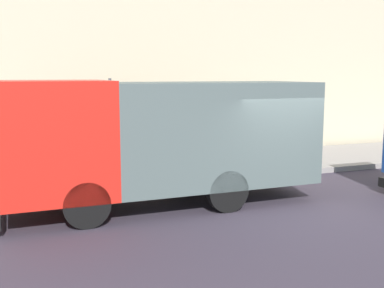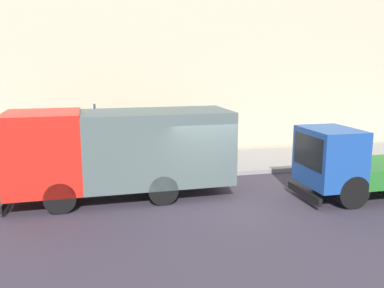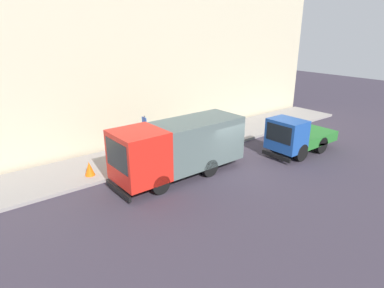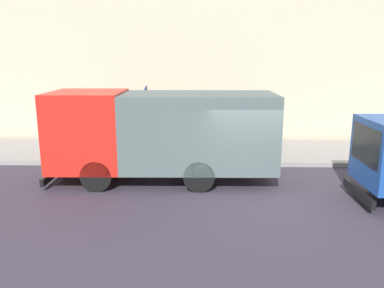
# 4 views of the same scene
# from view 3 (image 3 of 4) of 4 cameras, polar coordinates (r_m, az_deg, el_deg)

# --- Properties ---
(ground) EXTENTS (80.00, 80.00, 0.00)m
(ground) POSITION_cam_3_polar(r_m,az_deg,el_deg) (18.20, 7.40, -4.60)
(ground) COLOR #3A3340
(sidewalk) EXTENTS (3.85, 30.00, 0.17)m
(sidewalk) POSITION_cam_3_polar(r_m,az_deg,el_deg) (21.63, -1.84, -0.20)
(sidewalk) COLOR gray
(sidewalk) RESTS_ON ground
(building_facade) EXTENTS (0.50, 30.00, 12.90)m
(building_facade) POSITION_cam_3_polar(r_m,az_deg,el_deg) (22.37, -5.87, 17.06)
(building_facade) COLOR beige
(building_facade) RESTS_ON ground
(large_utility_truck) EXTENTS (2.49, 7.23, 2.91)m
(large_utility_truck) POSITION_cam_3_polar(r_m,az_deg,el_deg) (16.90, -2.24, -0.38)
(large_utility_truck) COLOR red
(large_utility_truck) RESTS_ON ground
(small_flatbed_truck) EXTENTS (2.06, 4.91, 2.35)m
(small_flatbed_truck) POSITION_cam_3_polar(r_m,az_deg,el_deg) (21.03, 17.62, 1.22)
(small_flatbed_truck) COLOR #1E4CA2
(small_flatbed_truck) RESTS_ON ground
(pedestrian_walking) EXTENTS (0.43, 0.43, 1.58)m
(pedestrian_walking) POSITION_cam_3_polar(r_m,az_deg,el_deg) (21.21, -7.90, 1.80)
(pedestrian_walking) COLOR #281E24
(pedestrian_walking) RESTS_ON sidewalk
(traffic_cone_orange) EXTENTS (0.52, 0.52, 0.74)m
(traffic_cone_orange) POSITION_cam_3_polar(r_m,az_deg,el_deg) (17.78, -17.33, -4.08)
(traffic_cone_orange) COLOR orange
(traffic_cone_orange) RESTS_ON sidewalk
(street_sign_post) EXTENTS (0.44, 0.08, 2.76)m
(street_sign_post) POSITION_cam_3_polar(r_m,az_deg,el_deg) (18.12, -8.10, 1.33)
(street_sign_post) COLOR #4C5156
(street_sign_post) RESTS_ON sidewalk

